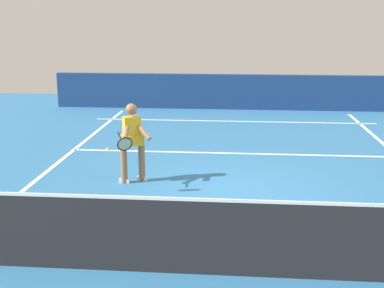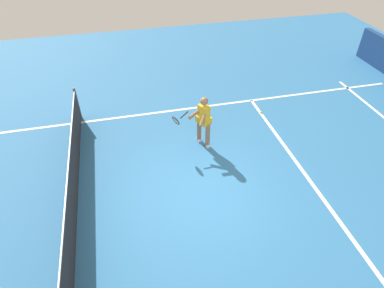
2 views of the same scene
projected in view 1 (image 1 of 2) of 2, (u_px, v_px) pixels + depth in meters
ground_plane at (231, 194)px, 9.09m from camera, size 23.81×23.81×0.00m
court_back_wall at (234, 92)px, 17.50m from camera, size 12.69×0.24×1.22m
baseline_marking at (233, 121)px, 15.52m from camera, size 8.69×0.10×0.01m
service_line_marking at (232, 153)px, 11.82m from camera, size 7.69×0.10×0.01m
sideline_right_marking at (27, 188)px, 9.41m from camera, size 0.10×16.32×0.01m
court_net at (228, 237)px, 6.08m from camera, size 8.37×0.08×1.09m
tennis_player at (132, 140)px, 9.55m from camera, size 0.68×1.13×1.55m
tennis_ball_near at (107, 149)px, 12.08m from camera, size 0.07×0.07×0.07m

